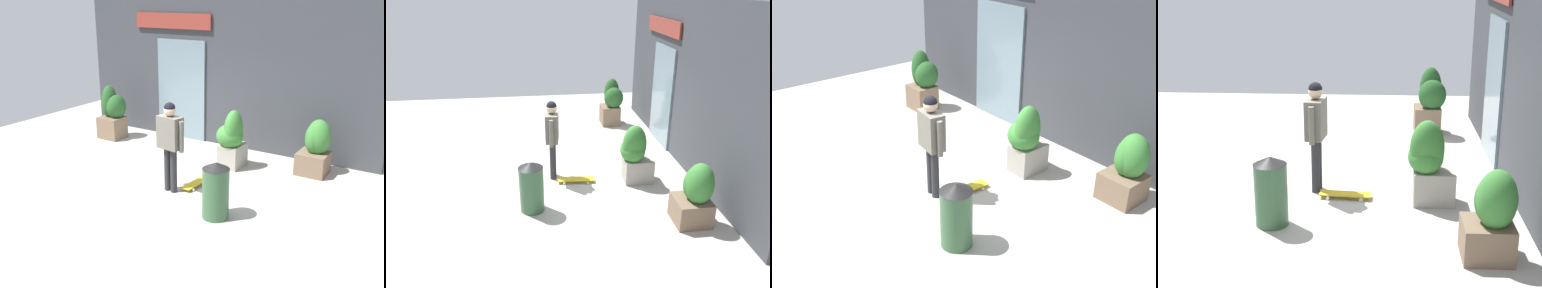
% 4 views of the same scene
% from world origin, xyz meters
% --- Properties ---
extents(ground_plane, '(12.00, 12.00, 0.00)m').
position_xyz_m(ground_plane, '(0.00, 0.00, 0.00)').
color(ground_plane, '#B2ADA3').
extents(building_facade, '(7.96, 0.31, 3.76)m').
position_xyz_m(building_facade, '(-0.04, 2.91, 1.87)').
color(building_facade, '#383A3F').
rests_on(building_facade, ground_plane).
extents(skateboarder, '(0.64, 0.32, 1.76)m').
position_xyz_m(skateboarder, '(0.67, -0.25, 1.09)').
color(skateboarder, '#28282D').
rests_on(skateboarder, ground_plane).
extents(skateboard, '(0.31, 0.82, 0.08)m').
position_xyz_m(skateboard, '(0.96, 0.22, 0.06)').
color(skateboard, gold).
rests_on(skateboard, ground_plane).
extents(planter_box_left, '(0.60, 0.71, 1.31)m').
position_xyz_m(planter_box_left, '(1.09, 1.47, 0.64)').
color(planter_box_left, gray).
rests_on(planter_box_left, ground_plane).
extents(planter_box_right, '(0.65, 0.63, 1.39)m').
position_xyz_m(planter_box_right, '(-2.59, 1.76, 0.66)').
color(planter_box_right, brown).
rests_on(planter_box_right, ground_plane).
extents(planter_box_mid, '(0.62, 0.65, 1.18)m').
position_xyz_m(planter_box_mid, '(2.72, 2.13, 0.59)').
color(planter_box_mid, brown).
rests_on(planter_box_mid, ground_plane).
extents(trash_bin, '(0.47, 0.47, 1.00)m').
position_xyz_m(trash_bin, '(1.94, -0.74, 0.50)').
color(trash_bin, '#335938').
rests_on(trash_bin, ground_plane).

